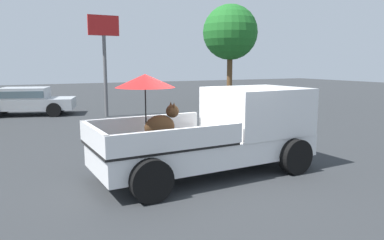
{
  "coord_description": "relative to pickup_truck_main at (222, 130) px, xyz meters",
  "views": [
    {
      "loc": [
        -3.79,
        -6.92,
        2.47
      ],
      "look_at": [
        0.07,
        0.88,
        1.1
      ],
      "focal_mm": 33.67,
      "sensor_mm": 36.0,
      "label": 1
    }
  ],
  "objects": [
    {
      "name": "ground_plane",
      "position": [
        -0.42,
        -0.03,
        -0.97
      ],
      "size": [
        80.0,
        80.0,
        0.0
      ],
      "primitive_type": "plane",
      "color": "#2D3033"
    },
    {
      "name": "pickup_truck_main",
      "position": [
        0.0,
        0.0,
        0.0
      ],
      "size": [
        5.13,
        2.43,
        2.25
      ],
      "rotation": [
        0.0,
        0.0,
        0.04
      ],
      "color": "black",
      "rests_on": "ground"
    },
    {
      "name": "parked_sedan_near",
      "position": [
        -3.7,
        12.06,
        -0.23
      ],
      "size": [
        4.62,
        2.87,
        1.33
      ],
      "rotation": [
        0.0,
        0.0,
        -0.28
      ],
      "color": "black",
      "rests_on": "ground"
    },
    {
      "name": "motel_sign",
      "position": [
        -0.38,
        9.83,
        2.31
      ],
      "size": [
        1.4,
        0.16,
        4.63
      ],
      "color": "#59595B",
      "rests_on": "ground"
    },
    {
      "name": "tree_by_lot",
      "position": [
        7.41,
        11.45,
        3.29
      ],
      "size": [
        3.22,
        3.22,
        5.9
      ],
      "color": "brown",
      "rests_on": "ground"
    }
  ]
}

